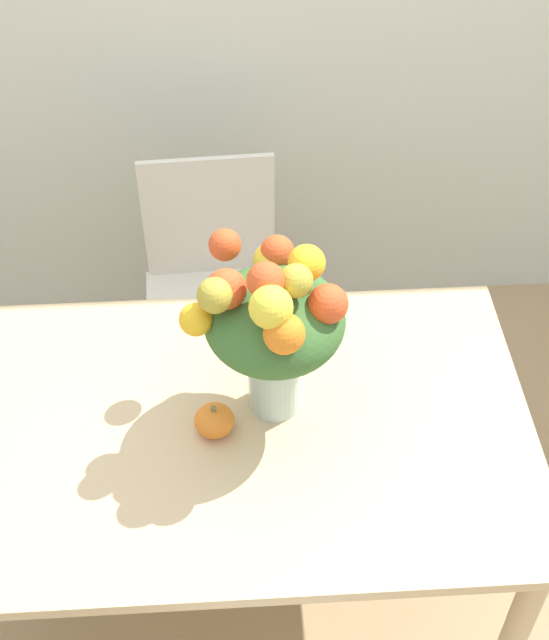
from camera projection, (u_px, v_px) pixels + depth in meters
ground_plane at (242, 593)px, 2.53m from camera, size 12.00×12.00×0.00m
dining_table at (234, 454)px, 2.06m from camera, size 1.35×0.84×0.76m
flower_vase at (273, 323)px, 1.85m from camera, size 0.34×0.34×0.45m
pumpkin at (214, 421)px, 1.96m from camera, size 0.09×0.09×0.08m
dining_chair_near_window at (215, 294)px, 2.74m from camera, size 0.44×0.44×0.86m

